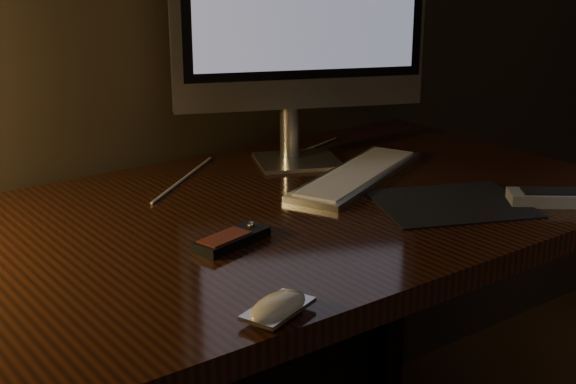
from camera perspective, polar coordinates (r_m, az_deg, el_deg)
desk at (r=1.43m, az=-7.20°, el=-6.41°), size 1.60×0.75×0.75m
monitor at (r=1.61m, az=0.86°, el=12.97°), size 0.48×0.24×0.53m
keyboard at (r=1.57m, az=4.96°, el=1.25°), size 0.41×0.26×0.01m
mousepad at (r=1.44m, az=11.54°, el=-0.82°), size 0.32×0.29×0.00m
mouse at (r=1.01m, az=-0.71°, el=-8.37°), size 0.11×0.08×0.02m
media_remote at (r=1.24m, az=-4.02°, el=-3.34°), size 0.14×0.08×0.02m
tv_remote at (r=1.50m, az=19.62°, el=-0.37°), size 0.21×0.18×0.03m
cable at (r=1.64m, az=-2.81°, el=1.87°), size 0.53×0.27×0.01m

